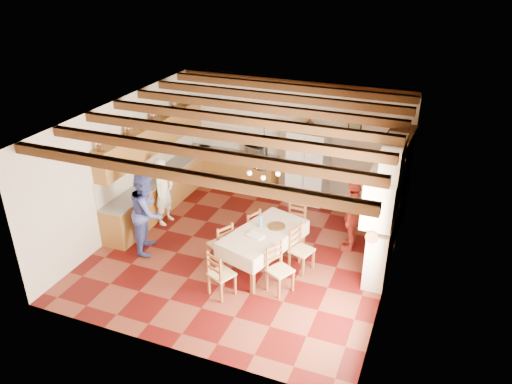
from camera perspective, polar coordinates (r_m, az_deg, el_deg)
floor at (r=10.99m, az=-1.07°, el=-6.46°), size 6.00×6.50×0.02m
ceiling at (r=9.69m, az=-1.22°, el=8.71°), size 6.00×6.50×0.02m
wall_back at (r=13.08m, az=4.39°, el=6.44°), size 6.00×0.02×3.00m
wall_front at (r=7.76m, az=-10.53°, el=-9.16°), size 6.00×0.02×3.00m
wall_left at (r=11.65m, az=-14.96°, el=2.99°), size 0.02×6.50×3.00m
wall_right at (r=9.62m, az=15.67°, el=-2.24°), size 0.02×6.50×3.00m
ceiling_beams at (r=9.72m, az=-1.21°, el=8.15°), size 6.00×6.30×0.16m
lower_cabinets_left at (r=12.70m, az=-10.57°, el=0.16°), size 0.60×4.30×0.86m
lower_cabinets_back at (r=13.72m, az=-2.35°, el=2.65°), size 2.30×0.60×0.86m
countertop_left at (r=12.51m, az=-10.73°, el=2.01°), size 0.62×4.30×0.04m
countertop_back at (r=13.54m, az=-2.38°, el=4.39°), size 2.34×0.62×0.04m
backsplash_left at (r=12.53m, az=-11.97°, el=3.53°), size 0.03×4.30×0.60m
backsplash_back at (r=13.67m, az=-1.93°, el=6.06°), size 2.30×0.03×0.60m
upper_cabinets at (r=12.21m, az=-11.62°, el=6.24°), size 0.35×4.20×0.70m
fireplace at (r=9.87m, az=14.09°, el=-1.95°), size 0.56×1.60×2.80m
wall_picture at (r=12.60m, az=11.18°, el=6.90°), size 0.34×0.03×0.42m
refrigerator at (r=12.69m, az=5.98°, el=3.04°), size 0.97×0.80×1.89m
hutch at (r=11.59m, az=15.50°, el=1.08°), size 0.64×1.34×2.36m
dining_table at (r=10.03m, az=0.86°, el=-4.93°), size 1.46×2.08×0.82m
chandelier at (r=9.33m, az=0.92°, el=3.02°), size 0.47×0.47×0.03m
chair_left_near at (r=10.28m, az=-4.10°, el=-5.83°), size 0.55×0.56×0.96m
chair_left_far at (r=10.74m, az=-0.90°, el=-4.23°), size 0.53×0.54×0.96m
chair_right_near at (r=9.49m, az=2.77°, el=-8.85°), size 0.55×0.56×0.96m
chair_right_far at (r=10.09m, az=5.25°, el=-6.57°), size 0.51×0.52×0.96m
chair_end_near at (r=9.42m, az=-3.95°, el=-9.22°), size 0.55×0.54×0.96m
chair_end_far at (r=10.95m, az=4.42°, el=-3.66°), size 0.44×0.42×0.96m
person_man at (r=11.78m, az=-10.48°, el=0.11°), size 0.43×0.62×1.64m
person_woman_blue at (r=10.77m, az=-12.32°, el=-2.21°), size 0.94×1.06×1.81m
person_woman_red at (r=10.78m, az=10.97°, el=-2.61°), size 0.43×0.97×1.63m
microwave at (r=13.26m, az=-0.03°, el=4.70°), size 0.60×0.49×0.29m
fridge_vase at (r=12.31m, az=6.14°, el=7.72°), size 0.34×0.34×0.29m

